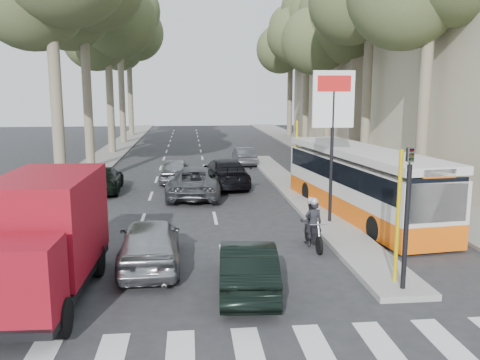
% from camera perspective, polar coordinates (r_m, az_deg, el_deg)
% --- Properties ---
extents(ground, '(120.00, 120.00, 0.00)m').
position_cam_1_polar(ground, '(13.78, 2.44, -10.83)').
color(ground, '#28282B').
rests_on(ground, ground).
extents(sidewalk_right, '(3.20, 70.00, 0.12)m').
position_cam_1_polar(sidewalk_right, '(39.47, 9.66, 2.81)').
color(sidewalk_right, gray).
rests_on(sidewalk_right, ground).
extents(median_left, '(2.40, 64.00, 0.12)m').
position_cam_1_polar(median_left, '(41.48, -14.26, 2.99)').
color(median_left, gray).
rests_on(median_left, ground).
extents(traffic_island, '(1.50, 26.00, 0.16)m').
position_cam_1_polar(traffic_island, '(24.76, 6.27, -1.29)').
color(traffic_island, gray).
rests_on(traffic_island, ground).
extents(building_far, '(11.00, 20.00, 16.00)m').
position_cam_1_polar(building_far, '(49.96, 14.98, 13.22)').
color(building_far, '#B7A88E').
rests_on(building_far, ground).
extents(billboard, '(1.50, 12.10, 5.60)m').
position_cam_1_polar(billboard, '(18.50, 10.35, 6.14)').
color(billboard, yellow).
rests_on(billboard, ground).
extents(traffic_light_island, '(0.16, 0.41, 3.60)m').
position_cam_1_polar(traffic_light_island, '(12.59, 18.35, -1.56)').
color(traffic_light_island, black).
rests_on(traffic_light_island, ground).
extents(tree_l_c, '(7.40, 7.20, 13.71)m').
position_cam_1_polar(tree_l_c, '(41.60, -14.53, 16.78)').
color(tree_l_c, '#6B604C').
rests_on(tree_l_c, ground).
extents(tree_l_d, '(7.40, 7.20, 15.66)m').
position_cam_1_polar(tree_l_d, '(49.70, -13.30, 17.67)').
color(tree_l_d, '#6B604C').
rests_on(tree_l_d, ground).
extents(tree_l_e, '(7.40, 7.20, 14.49)m').
position_cam_1_polar(tree_l_e, '(57.48, -12.31, 15.59)').
color(tree_l_e, '#6B604C').
rests_on(tree_l_e, ground).
extents(tree_r_c, '(7.40, 7.20, 13.32)m').
position_cam_1_polar(tree_r_c, '(40.64, 10.24, 16.61)').
color(tree_r_c, '#6B604C').
rests_on(tree_r_c, ground).
extents(tree_r_d, '(7.40, 7.20, 14.88)m').
position_cam_1_polar(tree_r_d, '(48.52, 7.71, 17.21)').
color(tree_r_d, '#6B604C').
rests_on(tree_r_d, ground).
extents(tree_r_e, '(7.40, 7.20, 14.10)m').
position_cam_1_polar(tree_r_e, '(56.23, 5.84, 15.54)').
color(tree_r_e, '#6B604C').
rests_on(tree_r_e, ground).
extents(silver_hatchback, '(1.81, 4.23, 1.42)m').
position_cam_1_polar(silver_hatchback, '(14.50, -10.10, -6.94)').
color(silver_hatchback, '#9B9EA3').
rests_on(silver_hatchback, ground).
extents(dark_hatchback, '(1.61, 3.93, 1.27)m').
position_cam_1_polar(dark_hatchback, '(12.67, 0.85, -9.66)').
color(dark_hatchback, black).
rests_on(dark_hatchback, ground).
extents(queue_car_a, '(2.85, 5.34, 1.43)m').
position_cam_1_polar(queue_car_a, '(23.79, -4.92, -0.17)').
color(queue_car_a, '#4C4F53').
rests_on(queue_car_a, ground).
extents(queue_car_b, '(2.54, 5.24, 1.47)m').
position_cam_1_polar(queue_car_b, '(26.14, -1.75, 0.83)').
color(queue_car_b, black).
rests_on(queue_car_b, ground).
extents(queue_car_c, '(1.67, 3.90, 1.31)m').
position_cam_1_polar(queue_car_c, '(27.67, -7.30, 1.09)').
color(queue_car_c, gray).
rests_on(queue_car_c, ground).
extents(queue_car_d, '(1.39, 3.62, 1.18)m').
position_cam_1_polar(queue_car_d, '(34.07, 0.45, 2.72)').
color(queue_car_d, '#505158').
rests_on(queue_car_d, ground).
extents(queue_car_e, '(1.95, 4.37, 1.25)m').
position_cam_1_polar(queue_car_e, '(25.70, -15.13, 0.07)').
color(queue_car_e, black).
rests_on(queue_car_e, ground).
extents(red_truck, '(2.25, 5.52, 2.91)m').
position_cam_1_polar(red_truck, '(12.80, -21.28, -5.91)').
color(red_truck, black).
rests_on(red_truck, ground).
extents(city_bus, '(3.48, 10.48, 2.71)m').
position_cam_1_polar(city_bus, '(20.49, 13.31, -0.02)').
color(city_bus, '#EA5C0D').
rests_on(city_bus, ground).
extents(motorcycle, '(0.69, 1.90, 1.61)m').
position_cam_1_polar(motorcycle, '(16.33, 8.09, -4.88)').
color(motorcycle, black).
rests_on(motorcycle, ground).
extents(pedestrian_near, '(0.80, 1.14, 1.77)m').
position_cam_1_polar(pedestrian_near, '(24.42, 16.11, 0.42)').
color(pedestrian_near, '#413753').
rests_on(pedestrian_near, sidewalk_right).
extents(pedestrian_far, '(1.34, 1.11, 1.91)m').
position_cam_1_polar(pedestrian_far, '(23.86, 19.32, 0.21)').
color(pedestrian_far, '#665E4C').
rests_on(pedestrian_far, sidewalk_right).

